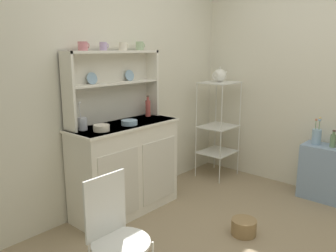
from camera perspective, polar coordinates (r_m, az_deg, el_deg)
name	(u,v)px	position (r m, az deg, el deg)	size (l,w,h in m)	color
wall_back	(118,83)	(3.53, -8.35, 7.05)	(3.84, 0.05, 2.50)	silver
hutch_cabinet	(125,167)	(3.41, -7.08, -6.77)	(1.11, 0.45, 0.89)	white
hutch_shelf_unit	(112,81)	(3.35, -9.35, 7.44)	(1.04, 0.18, 0.68)	silver
bakers_rack	(218,120)	(4.30, 8.34, 1.04)	(0.44, 0.38, 1.19)	silver
side_shelf_blue	(325,173)	(4.06, 24.55, -7.08)	(0.28, 0.48, 0.59)	#849EBC
wire_chair	(114,230)	(2.21, -8.88, -16.63)	(0.36, 0.36, 0.85)	white
floor_basket	(244,227)	(3.20, 12.46, -16.04)	(0.22, 0.22, 0.14)	#93754C
cup_rose_0	(83,46)	(3.11, -13.94, 12.75)	(0.10, 0.08, 0.08)	#D17A84
cup_lilac_1	(103,46)	(3.24, -10.67, 12.88)	(0.08, 0.07, 0.08)	#B79ECC
cup_cream_2	(123,46)	(3.39, -7.46, 12.98)	(0.09, 0.08, 0.08)	silver
cup_sage_3	(140,46)	(3.54, -4.70, 13.11)	(0.09, 0.08, 0.08)	#9EB78E
bowl_mixing_large	(101,128)	(3.03, -10.98, -0.31)	(0.14, 0.14, 0.05)	silver
bowl_floral_medium	(129,122)	(3.23, -6.44, 0.58)	(0.15, 0.15, 0.05)	#8EB2D1
jam_bottle	(148,108)	(3.61, -3.34, 3.04)	(0.05, 0.05, 0.22)	#B74C47
utensil_jar	(83,123)	(3.09, -13.99, 0.41)	(0.08, 0.08, 0.25)	#B2B7C6
porcelain_teapot	(220,75)	(4.22, 8.57, 8.30)	(0.25, 0.16, 0.18)	white
flower_vase	(317,136)	(3.99, 23.43, -1.53)	(0.10, 0.10, 0.30)	#8EB2D1
oil_bottle	(333,140)	(3.95, 25.71, -2.15)	(0.06, 0.06, 0.18)	#6B8C60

